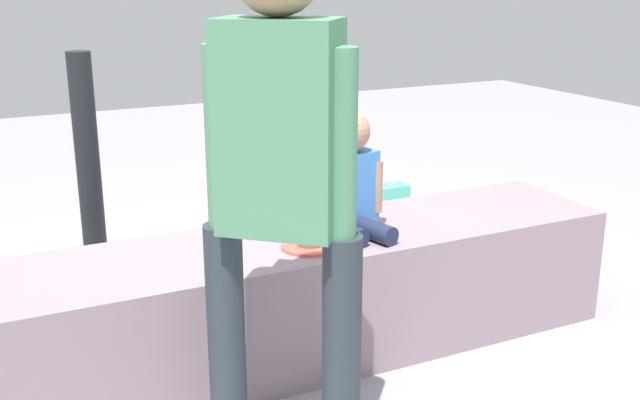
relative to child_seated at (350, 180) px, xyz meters
The scene contains 11 objects.
ground_plane 0.78m from the child_seated, behind, with size 12.00×12.00×0.00m, color #9592A0.
concrete_ledge 0.56m from the child_seated, behind, with size 2.85×0.57×0.50m, color gray.
child_seated is the anchor object (origin of this frame).
adult_standing 0.87m from the child_seated, 132.06° to the right, with size 0.39×0.37×1.63m.
cake_plate 0.30m from the child_seated, 156.48° to the right, with size 0.22×0.22×0.07m.
gift_bag 1.55m from the child_seated, 51.75° to the left, with size 0.18×0.12×0.33m.
railing_post 1.34m from the child_seated, 128.86° to the left, with size 0.36×0.36×1.15m.
water_bottle_near_gift 1.11m from the child_seated, 48.31° to the left, with size 0.07×0.07×0.22m.
water_bottle_far_side 1.68m from the child_seated, 118.33° to the left, with size 0.06×0.06×0.23m.
party_cup_red 1.30m from the child_seated, 71.12° to the left, with size 0.09×0.09×0.12m, color red.
cake_box_white 1.00m from the child_seated, 106.18° to the left, with size 0.28×0.26×0.13m, color white.
Camera 1 is at (-1.06, -2.54, 1.50)m, focal length 42.88 mm.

